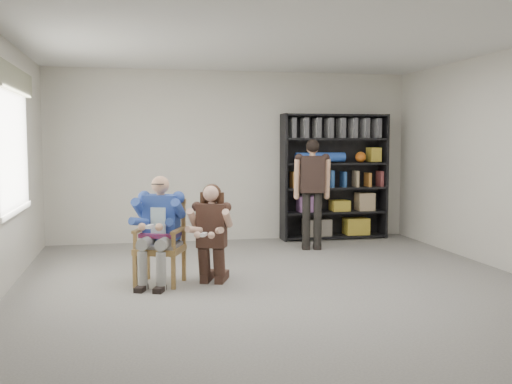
{
  "coord_description": "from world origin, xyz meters",
  "views": [
    {
      "loc": [
        -1.62,
        -6.3,
        1.65
      ],
      "look_at": [
        -0.2,
        0.6,
        1.05
      ],
      "focal_mm": 42.0,
      "sensor_mm": 36.0,
      "label": 1
    }
  ],
  "objects": [
    {
      "name": "armchair",
      "position": [
        -1.33,
        0.59,
        0.49
      ],
      "size": [
        0.72,
        0.71,
        0.97
      ],
      "primitive_type": null,
      "rotation": [
        0.0,
        0.0,
        -0.36
      ],
      "color": "olive",
      "rests_on": "floor"
    },
    {
      "name": "kneeling_woman",
      "position": [
        -0.75,
        0.47,
        0.58
      ],
      "size": [
        0.73,
        0.9,
        1.16
      ],
      "primitive_type": null,
      "rotation": [
        0.0,
        0.0,
        -0.36
      ],
      "color": "#3B211B",
      "rests_on": "floor"
    },
    {
      "name": "floor",
      "position": [
        0.0,
        0.0,
        0.0
      ],
      "size": [
        6.0,
        7.0,
        0.01
      ],
      "primitive_type": "cube",
      "color": "slate",
      "rests_on": "ground"
    },
    {
      "name": "seated_man",
      "position": [
        -1.33,
        0.59,
        0.63
      ],
      "size": [
        0.78,
        0.9,
        1.27
      ],
      "primitive_type": null,
      "rotation": [
        0.0,
        0.0,
        -0.36
      ],
      "color": "navy",
      "rests_on": "floor"
    },
    {
      "name": "bookshelf",
      "position": [
        1.7,
        3.28,
        1.05
      ],
      "size": [
        1.8,
        0.38,
        2.1
      ],
      "primitive_type": null,
      "color": "black",
      "rests_on": "floor"
    },
    {
      "name": "standing_man",
      "position": [
        1.03,
        2.35,
        0.84
      ],
      "size": [
        0.56,
        0.37,
        1.68
      ],
      "primitive_type": null,
      "rotation": [
        0.0,
        0.0,
        -0.16
      ],
      "color": "black",
      "rests_on": "floor"
    },
    {
      "name": "window_left",
      "position": [
        -2.95,
        1.0,
        1.63
      ],
      "size": [
        0.16,
        2.0,
        1.75
      ],
      "primitive_type": null,
      "color": "silver",
      "rests_on": "room_shell"
    },
    {
      "name": "room_shell",
      "position": [
        0.0,
        0.0,
        1.4
      ],
      "size": [
        6.0,
        7.0,
        2.8
      ],
      "primitive_type": null,
      "color": "beige",
      "rests_on": "ground"
    }
  ]
}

